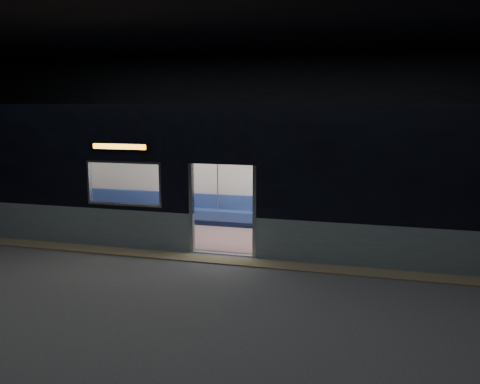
% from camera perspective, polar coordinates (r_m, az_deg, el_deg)
% --- Properties ---
extents(station_floor, '(24.00, 14.00, 0.01)m').
position_cam_1_polar(station_floor, '(10.63, -3.63, -8.59)').
color(station_floor, '#47494C').
rests_on(station_floor, ground).
extents(station_envelope, '(24.00, 14.00, 5.00)m').
position_cam_1_polar(station_envelope, '(10.08, -3.86, 11.60)').
color(station_envelope, black).
rests_on(station_envelope, station_floor).
extents(tactile_strip, '(22.80, 0.50, 0.03)m').
position_cam_1_polar(tactile_strip, '(11.11, -2.70, -7.63)').
color(tactile_strip, '#8C7F59').
rests_on(tactile_strip, station_floor).
extents(metro_car, '(18.00, 3.04, 3.35)m').
position_cam_1_polar(metro_car, '(12.60, 0.04, 2.99)').
color(metro_car, '#8B9DA6').
rests_on(metro_car, station_floor).
extents(passenger, '(0.40, 0.68, 1.36)m').
position_cam_1_polar(passenger, '(13.40, 21.48, -1.86)').
color(passenger, black).
rests_on(passenger, metro_car).
extents(handbag, '(0.37, 0.35, 0.15)m').
position_cam_1_polar(handbag, '(13.21, 21.53, -2.52)').
color(handbag, black).
rests_on(handbag, passenger).
extents(transit_map, '(1.07, 0.03, 0.69)m').
position_cam_1_polar(transit_map, '(13.53, 11.38, 1.78)').
color(transit_map, white).
rests_on(transit_map, metro_car).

